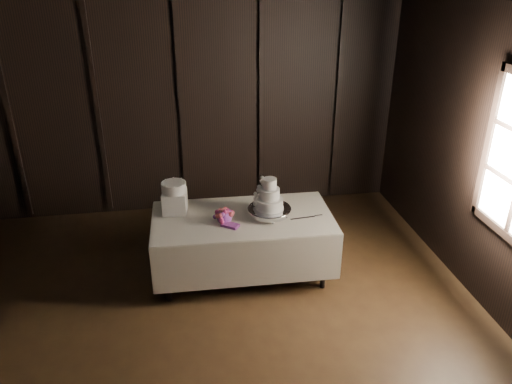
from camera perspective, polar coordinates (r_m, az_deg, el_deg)
The scene contains 8 objects.
room at distance 3.69m, azimuth -7.16°, elevation -5.18°, with size 6.08×7.08×3.08m.
display_table at distance 5.68m, azimuth -1.50°, elevation -5.88°, with size 2.01×1.08×0.76m.
cake_stand at distance 5.52m, azimuth 1.54°, elevation -2.28°, with size 0.48×0.48×0.09m, color silver.
wedding_cake at distance 5.42m, azimuth 1.32°, elevation -0.63°, with size 0.34×0.30×0.36m.
bouquet at distance 5.39m, azimuth -3.65°, elevation -2.79°, with size 0.29×0.39×0.19m, color #B84348, non-canonical shape.
box_pedestal at distance 5.63m, azimuth -9.25°, elevation -1.11°, with size 0.26×0.26×0.25m, color white.
small_cake at distance 5.55m, azimuth -9.38°, elevation 0.55°, with size 0.27×0.27×0.11m, color white.
cake_knife at distance 5.49m, azimuth 5.35°, elevation -2.97°, with size 0.37×0.02×0.01m, color silver.
Camera 1 is at (-0.05, -3.19, 3.37)m, focal length 35.00 mm.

